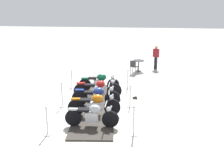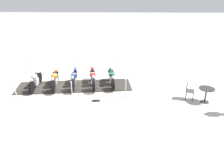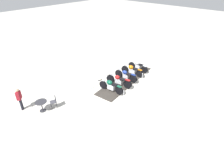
{
  "view_description": "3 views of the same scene",
  "coord_description": "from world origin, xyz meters",
  "px_view_note": "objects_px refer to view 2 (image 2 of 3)",
  "views": [
    {
      "loc": [
        2.2,
        -11.53,
        4.59
      ],
      "look_at": [
        0.6,
        1.0,
        1.0
      ],
      "focal_mm": 44.23,
      "sensor_mm": 36.0,
      "label": 1
    },
    {
      "loc": [
        11.55,
        2.46,
        5.37
      ],
      "look_at": [
        1.14,
        2.21,
        0.94
      ],
      "focal_mm": 35.25,
      "sensor_mm": 36.0,
      "label": 2
    },
    {
      "loc": [
        -8.26,
        11.04,
        8.13
      ],
      "look_at": [
        -0.27,
        2.06,
        1.04
      ],
      "focal_mm": 29.7,
      "sensor_mm": 36.0,
      "label": 3
    }
  ],
  "objects_px": {
    "stanchion_left_rear": "(119,71)",
    "info_placard": "(96,100)",
    "motorcycle_chrome": "(35,80)",
    "stanchion_right_mid": "(72,94)",
    "motorcycle_copper": "(55,79)",
    "stanchion_right_front": "(16,94)",
    "stanchion_left_mid": "(76,71)",
    "cafe_table": "(206,92)",
    "motorcycle_forest": "(112,77)",
    "stanchion_right_rear": "(126,92)",
    "motorcycle_maroon": "(93,78)",
    "motorcycle_navy": "(74,79)",
    "cafe_chair_near_table": "(189,90)",
    "stanchion_left_front": "(32,73)"
  },
  "relations": [
    {
      "from": "motorcycle_forest",
      "to": "cafe_table",
      "type": "distance_m",
      "value": 5.1
    },
    {
      "from": "motorcycle_forest",
      "to": "stanchion_right_mid",
      "type": "relative_size",
      "value": 2.12
    },
    {
      "from": "stanchion_left_front",
      "to": "motorcycle_navy",
      "type": "bearing_deg",
      "value": 66.76
    },
    {
      "from": "cafe_chair_near_table",
      "to": "stanchion_right_front",
      "type": "bearing_deg",
      "value": -155.55
    },
    {
      "from": "stanchion_left_front",
      "to": "stanchion_right_rear",
      "type": "bearing_deg",
      "value": 67.24
    },
    {
      "from": "stanchion_right_rear",
      "to": "stanchion_left_mid",
      "type": "distance_m",
      "value": 4.14
    },
    {
      "from": "stanchion_left_rear",
      "to": "info_placard",
      "type": "relative_size",
      "value": 2.55
    },
    {
      "from": "motorcycle_maroon",
      "to": "stanchion_right_front",
      "type": "relative_size",
      "value": 2.1
    },
    {
      "from": "stanchion_right_rear",
      "to": "stanchion_left_mid",
      "type": "bearing_deg",
      "value": -131.71
    },
    {
      "from": "motorcycle_forest",
      "to": "stanchion_right_mid",
      "type": "xyz_separation_m",
      "value": [
        1.73,
        -1.98,
        -0.21
      ]
    },
    {
      "from": "stanchion_right_mid",
      "to": "stanchion_right_rear",
      "type": "bearing_deg",
      "value": 96.26
    },
    {
      "from": "motorcycle_chrome",
      "to": "stanchion_left_rear",
      "type": "xyz_separation_m",
      "value": [
        -2.09,
        4.73,
        -0.18
      ]
    },
    {
      "from": "stanchion_left_mid",
      "to": "info_placard",
      "type": "height_order",
      "value": "stanchion_left_mid"
    },
    {
      "from": "motorcycle_chrome",
      "to": "motorcycle_maroon",
      "type": "distance_m",
      "value": 3.24
    },
    {
      "from": "motorcycle_forest",
      "to": "info_placard",
      "type": "height_order",
      "value": "motorcycle_forest"
    },
    {
      "from": "motorcycle_chrome",
      "to": "motorcycle_forest",
      "type": "height_order",
      "value": "motorcycle_forest"
    },
    {
      "from": "motorcycle_copper",
      "to": "info_placard",
      "type": "relative_size",
      "value": 5.31
    },
    {
      "from": "motorcycle_copper",
      "to": "stanchion_left_rear",
      "type": "bearing_deg",
      "value": 110.73
    },
    {
      "from": "stanchion_right_front",
      "to": "motorcycle_forest",
      "type": "bearing_deg",
      "value": 113.21
    },
    {
      "from": "motorcycle_navy",
      "to": "cafe_chair_near_table",
      "type": "xyz_separation_m",
      "value": [
        1.34,
        6.13,
        0.02
      ]
    },
    {
      "from": "motorcycle_copper",
      "to": "cafe_table",
      "type": "height_order",
      "value": "motorcycle_copper"
    },
    {
      "from": "stanchion_left_mid",
      "to": "stanchion_right_mid",
      "type": "bearing_deg",
      "value": 6.26
    },
    {
      "from": "motorcycle_copper",
      "to": "info_placard",
      "type": "height_order",
      "value": "motorcycle_copper"
    },
    {
      "from": "motorcycle_forest",
      "to": "stanchion_left_rear",
      "type": "distance_m",
      "value": 1.7
    },
    {
      "from": "stanchion_right_front",
      "to": "cafe_chair_near_table",
      "type": "bearing_deg",
      "value": 92.99
    },
    {
      "from": "stanchion_left_mid",
      "to": "motorcycle_chrome",
      "type": "bearing_deg",
      "value": -47.84
    },
    {
      "from": "motorcycle_chrome",
      "to": "stanchion_left_mid",
      "type": "xyz_separation_m",
      "value": [
        -1.79,
        1.98,
        -0.13
      ]
    },
    {
      "from": "motorcycle_copper",
      "to": "stanchion_right_front",
      "type": "distance_m",
      "value": 2.26
    },
    {
      "from": "stanchion_left_rear",
      "to": "info_placard",
      "type": "xyz_separation_m",
      "value": [
        3.52,
        -1.16,
        -0.26
      ]
    },
    {
      "from": "motorcycle_maroon",
      "to": "motorcycle_forest",
      "type": "bearing_deg",
      "value": 86.94
    },
    {
      "from": "stanchion_left_rear",
      "to": "stanchion_right_mid",
      "type": "relative_size",
      "value": 1.03
    },
    {
      "from": "stanchion_right_rear",
      "to": "cafe_chair_near_table",
      "type": "distance_m",
      "value": 3.22
    },
    {
      "from": "motorcycle_maroon",
      "to": "info_placard",
      "type": "bearing_deg",
      "value": 2.47
    },
    {
      "from": "motorcycle_chrome",
      "to": "stanchion_right_mid",
      "type": "bearing_deg",
      "value": 59.43
    },
    {
      "from": "stanchion_right_rear",
      "to": "motorcycle_navy",
      "type": "bearing_deg",
      "value": -112.27
    },
    {
      "from": "motorcycle_copper",
      "to": "stanchion_right_mid",
      "type": "height_order",
      "value": "motorcycle_copper"
    },
    {
      "from": "motorcycle_chrome",
      "to": "stanchion_left_rear",
      "type": "relative_size",
      "value": 1.95
    },
    {
      "from": "motorcycle_chrome",
      "to": "motorcycle_maroon",
      "type": "bearing_deg",
      "value": 94.46
    },
    {
      "from": "motorcycle_chrome",
      "to": "info_placard",
      "type": "relative_size",
      "value": 4.99
    },
    {
      "from": "cafe_table",
      "to": "info_placard",
      "type": "bearing_deg",
      "value": -89.78
    },
    {
      "from": "motorcycle_chrome",
      "to": "motorcycle_navy",
      "type": "bearing_deg",
      "value": 94.3
    },
    {
      "from": "stanchion_left_mid",
      "to": "cafe_chair_near_table",
      "type": "bearing_deg",
      "value": 65.29
    },
    {
      "from": "motorcycle_navy",
      "to": "stanchion_left_front",
      "type": "distance_m",
      "value": 3.18
    },
    {
      "from": "stanchion_left_mid",
      "to": "stanchion_left_rear",
      "type": "bearing_deg",
      "value": 96.26
    },
    {
      "from": "stanchion_right_front",
      "to": "stanchion_left_mid",
      "type": "xyz_separation_m",
      "value": [
        -3.35,
        2.42,
        -0.03
      ]
    },
    {
      "from": "motorcycle_chrome",
      "to": "stanchion_left_rear",
      "type": "height_order",
      "value": "stanchion_left_rear"
    },
    {
      "from": "motorcycle_maroon",
      "to": "cafe_chair_near_table",
      "type": "height_order",
      "value": "motorcycle_maroon"
    },
    {
      "from": "motorcycle_navy",
      "to": "stanchion_right_front",
      "type": "relative_size",
      "value": 1.97
    },
    {
      "from": "stanchion_left_rear",
      "to": "stanchion_right_mid",
      "type": "height_order",
      "value": "stanchion_left_rear"
    },
    {
      "from": "motorcycle_chrome",
      "to": "cafe_table",
      "type": "height_order",
      "value": "motorcycle_chrome"
    }
  ]
}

